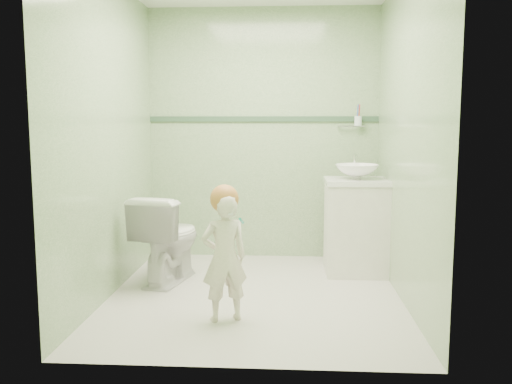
{
  "coord_description": "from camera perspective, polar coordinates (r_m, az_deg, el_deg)",
  "views": [
    {
      "loc": [
        0.26,
        -4.02,
        1.32
      ],
      "look_at": [
        0.0,
        0.15,
        0.78
      ],
      "focal_mm": 38.15,
      "sensor_mm": 36.0,
      "label": 1
    }
  ],
  "objects": [
    {
      "name": "room_shell",
      "position": [
        4.03,
        -0.13,
        5.65
      ],
      "size": [
        2.5,
        2.54,
        2.4
      ],
      "color": "#87AC7A",
      "rests_on": "ground"
    },
    {
      "name": "toddler",
      "position": [
        3.63,
        -3.34,
        -6.91
      ],
      "size": [
        0.36,
        0.31,
        0.85
      ],
      "primitive_type": "imported",
      "rotation": [
        0.0,
        0.0,
        3.52
      ],
      "color": "beige",
      "rests_on": "ground"
    },
    {
      "name": "teal_toothbrush",
      "position": [
        3.47,
        -1.66,
        -2.97
      ],
      "size": [
        0.1,
        0.14,
        0.08
      ],
      "color": "teal",
      "rests_on": "toddler"
    },
    {
      "name": "basin",
      "position": [
        4.78,
        10.52,
        2.11
      ],
      "size": [
        0.37,
        0.37,
        0.13
      ],
      "primitive_type": "imported",
      "color": "white",
      "rests_on": "counter"
    },
    {
      "name": "faucet",
      "position": [
        4.96,
        10.29,
        3.23
      ],
      "size": [
        0.03,
        0.13,
        0.18
      ],
      "color": "silver",
      "rests_on": "counter"
    },
    {
      "name": "hair_cap",
      "position": [
        3.58,
        -3.34,
        -0.72
      ],
      "size": [
        0.19,
        0.19,
        0.19
      ],
      "primitive_type": "sphere",
      "color": "#BD7637",
      "rests_on": "toddler"
    },
    {
      "name": "trim_stripe",
      "position": [
        5.27,
        0.74,
        7.67
      ],
      "size": [
        2.2,
        0.02,
        0.05
      ],
      "primitive_type": "cube",
      "color": "#36553D",
      "rests_on": "room_shell"
    },
    {
      "name": "ground",
      "position": [
        4.24,
        -0.13,
        -10.77
      ],
      "size": [
        2.5,
        2.5,
        0.0
      ],
      "primitive_type": "plane",
      "color": "beige",
      "rests_on": "ground"
    },
    {
      "name": "counter",
      "position": [
        4.79,
        10.5,
        1.11
      ],
      "size": [
        0.54,
        0.52,
        0.04
      ],
      "primitive_type": "cube",
      "color": "white",
      "rests_on": "vanity"
    },
    {
      "name": "toilet",
      "position": [
        4.57,
        -9.18,
        -4.79
      ],
      "size": [
        0.55,
        0.79,
        0.73
      ],
      "primitive_type": "imported",
      "rotation": [
        0.0,
        0.0,
        2.92
      ],
      "color": "white",
      "rests_on": "ground"
    },
    {
      "name": "vanity",
      "position": [
        4.85,
        10.39,
        -3.71
      ],
      "size": [
        0.52,
        0.5,
        0.8
      ],
      "primitive_type": "cube",
      "color": "silver",
      "rests_on": "ground"
    },
    {
      "name": "cup_holder",
      "position": [
        5.25,
        10.57,
        7.31
      ],
      "size": [
        0.26,
        0.07,
        0.21
      ],
      "color": "silver",
      "rests_on": "room_shell"
    }
  ]
}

